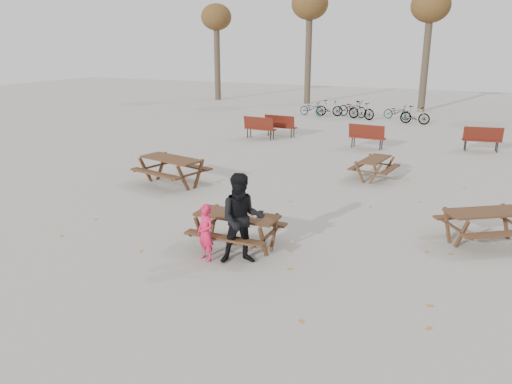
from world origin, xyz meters
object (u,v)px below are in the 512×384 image
at_px(soda_bottle, 239,213).
at_px(picnic_table_east, 484,227).
at_px(adult, 242,219).
at_px(picnic_table_far, 374,169).
at_px(picnic_table_north, 172,171).
at_px(main_picnic_table, 237,223).
at_px(food_tray, 252,217).
at_px(child, 206,233).

relative_size(soda_bottle, picnic_table_east, 0.10).
xyz_separation_m(adult, picnic_table_far, (1.14, 7.60, -0.60)).
height_order(adult, picnic_table_north, adult).
bearing_deg(main_picnic_table, picnic_table_north, 138.33).
relative_size(picnic_table_north, picnic_table_far, 1.29).
relative_size(food_tray, child, 0.15).
bearing_deg(adult, food_tray, 65.04).
bearing_deg(picnic_table_far, picnic_table_north, 128.78).
bearing_deg(picnic_table_north, child, -36.53).
bearing_deg(food_tray, child, -131.03).
height_order(food_tray, soda_bottle, soda_bottle).
xyz_separation_m(food_tray, picnic_table_north, (-4.46, 3.68, -0.36)).
distance_m(picnic_table_east, picnic_table_far, 5.57).
xyz_separation_m(child, picnic_table_north, (-3.78, 4.46, -0.17)).
xyz_separation_m(picnic_table_east, picnic_table_north, (-8.99, 1.12, 0.06)).
xyz_separation_m(child, picnic_table_east, (5.22, 3.34, -0.23)).
bearing_deg(main_picnic_table, picnic_table_east, 27.16).
height_order(soda_bottle, picnic_table_far, soda_bottle).
relative_size(child, picnic_table_north, 0.60).
height_order(food_tray, picnic_table_east, food_tray).
height_order(main_picnic_table, soda_bottle, soda_bottle).
distance_m(main_picnic_table, picnic_table_far, 7.15).
height_order(child, adult, adult).
xyz_separation_m(food_tray, child, (-0.68, -0.78, -0.19)).
height_order(main_picnic_table, picnic_table_east, main_picnic_table).
bearing_deg(picnic_table_east, soda_bottle, 174.43).
relative_size(soda_bottle, child, 0.14).
bearing_deg(picnic_table_far, main_picnic_table, 175.52).
relative_size(adult, picnic_table_east, 1.08).
bearing_deg(food_tray, picnic_table_east, 29.45).
bearing_deg(picnic_table_north, adult, -30.17).
xyz_separation_m(food_tray, adult, (0.05, -0.58, 0.15)).
distance_m(food_tray, picnic_table_north, 5.79).
xyz_separation_m(main_picnic_table, food_tray, (0.37, -0.04, 0.21)).
height_order(child, picnic_table_far, child).
bearing_deg(picnic_table_east, adult, -178.95).
relative_size(food_tray, adult, 0.10).
bearing_deg(food_tray, picnic_table_north, 140.48).
height_order(soda_bottle, picnic_table_east, soda_bottle).
bearing_deg(main_picnic_table, soda_bottle, -38.66).
xyz_separation_m(child, picnic_table_far, (1.87, 7.80, -0.26)).
height_order(soda_bottle, adult, adult).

